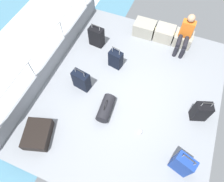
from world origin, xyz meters
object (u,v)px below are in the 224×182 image
Objects in this scene: duffel_bag at (106,108)px; suitcase_2 at (201,112)px; cargo_crate_1 at (164,33)px; suitcase_1 at (97,37)px; cargo_crate_0 at (144,28)px; suitcase_4 at (116,59)px; cargo_crate_2 at (183,39)px; suitcase_0 at (81,80)px; suitcase_3 at (38,134)px; suitcase_5 at (182,164)px; passenger_seated at (186,33)px; paper_cup at (140,132)px.

suitcase_2 is at bearing 18.12° from duffel_bag.
suitcase_2 reaches higher than cargo_crate_1.
duffel_bag is at bearing -161.88° from suitcase_2.
suitcase_1 is at bearing 158.64° from suitcase_2.
suitcase_4 is at bearing -103.20° from cargo_crate_0.
cargo_crate_2 is 0.75× the size of suitcase_1.
cargo_crate_1 is 1.77m from suitcase_4.
suitcase_0 reaches higher than suitcase_4.
suitcase_1 is 1.03× the size of suitcase_4.
suitcase_1 reaches higher than cargo_crate_2.
cargo_crate_1 is 0.70× the size of suitcase_3.
cargo_crate_2 is 2.49m from suitcase_1.
cargo_crate_0 is 1.47m from suitcase_1.
cargo_crate_0 is 0.80× the size of suitcase_5.
suitcase_5 is (1.24, -3.49, 0.13)m from cargo_crate_1.
suitcase_4 reaches higher than suitcase_3.
cargo_crate_0 is 1.21m from passenger_seated.
suitcase_5 reaches higher than cargo_crate_0.
cargo_crate_0 is at bearing -178.06° from cargo_crate_2.
passenger_seated is at bearing 48.25° from suitcase_0.
suitcase_2 is 2.16m from duffel_bag.
suitcase_5 is (0.69, -3.32, -0.21)m from passenger_seated.
suitcase_2 is (0.85, -2.20, 0.12)m from cargo_crate_2.
paper_cup is at bearing -13.16° from duffel_bag.
cargo_crate_1 is 0.81× the size of suitcase_1.
paper_cup is (2.08, 0.93, -0.08)m from suitcase_3.
suitcase_5 is (2.98, -2.53, 0.04)m from suitcase_1.
cargo_crate_2 is 2.36m from suitcase_2.
suitcase_5 is at bearing -78.23° from passenger_seated.
suitcase_4 is 6.83× the size of paper_cup.
paper_cup is at bearing 24.09° from suitcase_3.
suitcase_0 is (-2.03, -2.45, 0.10)m from cargo_crate_2.
suitcase_5 is (1.85, -3.46, 0.13)m from cargo_crate_0.
cargo_crate_0 is at bearing 39.41° from suitcase_1.
suitcase_3 is (-1.20, -3.98, -0.07)m from cargo_crate_0.
suitcase_0 is 1.88m from paper_cup.
cargo_crate_1 is 2.86m from suitcase_0.
passenger_seated reaches higher than suitcase_4.
cargo_crate_0 is 3.93m from suitcase_5.
suitcase_4 is at bearing -134.90° from cargo_crate_2.
duffel_bag is at bearing -26.71° from suitcase_0.
suitcase_1 is at bearing -160.82° from passenger_seated.
suitcase_0 is 1.50m from suitcase_1.
passenger_seated is at bearing 101.77° from suitcase_5.
cargo_crate_0 is 0.91× the size of suitcase_1.
cargo_crate_0 is at bearing 76.80° from suitcase_4.
suitcase_3 is at bearing -121.52° from passenger_seated.
cargo_crate_0 is at bearing 73.21° from suitcase_3.
suitcase_2 is at bearing 29.54° from suitcase_3.
cargo_crate_0 is 1.16m from cargo_crate_2.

